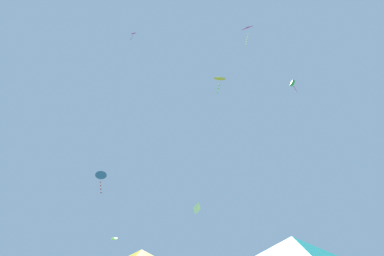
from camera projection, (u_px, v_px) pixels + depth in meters
The scene contains 8 objects.
canopy_tent_teal at pixel (294, 249), 10.59m from camera, with size 3.23×3.23×3.45m.
kite_magenta_delta at pixel (133, 33), 28.33m from camera, with size 0.70×0.44×1.42m.
kite_lime_delta at pixel (114, 238), 34.30m from camera, with size 0.88×0.82×0.53m.
kite_blue_delta at pixel (101, 175), 35.42m from camera, with size 2.08×2.04×3.08m.
kite_yellow_delta at pixel (220, 78), 29.16m from camera, with size 1.54×1.07×3.04m.
kite_white_diamond at pixel (197, 208), 29.95m from camera, with size 1.01×0.99×0.98m.
kite_magenta_diamond at pixel (247, 28), 23.62m from camera, with size 1.18×1.19×2.78m.
kite_green_box at pixel (293, 83), 35.55m from camera, with size 0.90×0.68×2.34m.
Camera 1 is at (0.72, -6.07, 1.76)m, focal length 23.23 mm.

